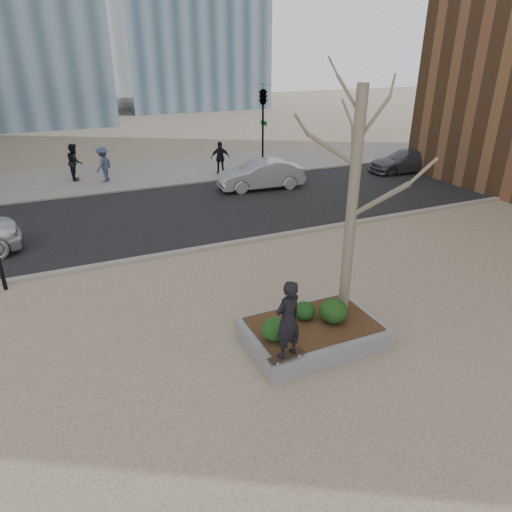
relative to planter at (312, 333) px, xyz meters
name	(u,v)px	position (x,y,z in m)	size (l,w,h in m)	color
ground	(272,352)	(-1.00, 0.00, -0.23)	(120.00, 120.00, 0.00)	tan
street	(164,214)	(-1.00, 10.00, -0.21)	(60.00, 8.00, 0.02)	black
far_sidewalk	(132,174)	(-1.00, 17.00, -0.21)	(60.00, 6.00, 0.02)	gray
planter	(312,333)	(0.00, 0.00, 0.00)	(3.00, 2.00, 0.45)	gray
planter_mulch	(313,324)	(0.00, 0.00, 0.25)	(2.70, 1.70, 0.04)	#382314
sycamore_tree	(355,170)	(1.00, 0.30, 3.56)	(2.80, 2.80, 6.60)	gray
shrub_left	(275,329)	(-1.05, -0.20, 0.51)	(0.57, 0.57, 0.48)	#133E14
shrub_middle	(304,311)	(-0.09, 0.24, 0.47)	(0.49, 0.49, 0.41)	#113514
shrub_right	(333,311)	(0.44, -0.12, 0.54)	(0.65, 0.65, 0.55)	#113712
skateboard	(287,357)	(-1.10, -0.84, 0.26)	(0.78, 0.20, 0.07)	black
skateboarder	(288,320)	(-1.10, -0.84, 1.13)	(0.60, 0.40, 1.65)	black
car_silver	(261,175)	(4.12, 11.80, 0.46)	(1.41, 4.05, 1.33)	#A7A9B0
car_third	(405,161)	(12.57, 11.60, 0.38)	(1.63, 4.01, 1.16)	#4D4F58
pedestrian_a	(75,162)	(-3.73, 17.05, 0.70)	(0.88, 0.68, 1.80)	black
pedestrian_b	(103,164)	(-2.48, 16.09, 0.66)	(1.11, 0.64, 1.72)	#3A4969
pedestrian_c	(221,158)	(3.32, 15.16, 0.65)	(1.00, 0.41, 1.70)	black
traffic_light_far	(263,130)	(5.50, 14.60, 2.02)	(0.60, 2.48, 4.50)	black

